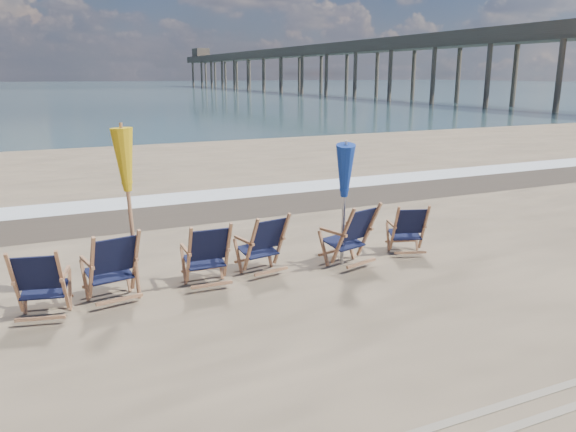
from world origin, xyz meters
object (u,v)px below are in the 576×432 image
Objects in this scene: beach_chair_2 at (228,253)px; beach_chair_5 at (424,229)px; beach_chair_1 at (136,263)px; fishing_pier at (318,63)px; umbrella_blue at (344,175)px; beach_chair_3 at (282,242)px; umbrella_yellow at (128,170)px; beach_chair_4 at (369,232)px; beach_chair_0 at (63,283)px.

beach_chair_2 is 3.58m from beach_chair_5.
beach_chair_2 is (1.33, -0.05, -0.02)m from beach_chair_1.
beach_chair_2 is at bearing -118.49° from fishing_pier.
fishing_pier reaches higher than umbrella_blue.
beach_chair_3 is (2.31, 0.18, -0.03)m from beach_chair_1.
umbrella_yellow is 0.02× the size of fishing_pier.
beach_chair_4 is at bearing -116.95° from fishing_pier.
umbrella_blue is at bearing -12.84° from beach_chair_4.
beach_chair_0 is 0.94× the size of beach_chair_1.
beach_chair_1 is (0.97, 0.32, 0.03)m from beach_chair_0.
beach_chair_1 is 0.45× the size of umbrella_yellow.
beach_chair_4 is at bearing -163.74° from beach_chair_0.
beach_chair_4 is at bearing 17.60° from beach_chair_5.
beach_chair_0 is 3.33m from beach_chair_3.
beach_chair_1 is at bearing -0.27° from beach_chair_2.
beach_chair_4 is 4.02m from umbrella_yellow.
beach_chair_1 is 2.32m from beach_chair_3.
beach_chair_0 is 0.98× the size of beach_chair_2.
umbrella_yellow is at bearing -17.13° from beach_chair_4.
beach_chair_5 is 0.45× the size of umbrella_blue.
umbrella_blue is at bearing 154.37° from beach_chair_3.
fishing_pier reaches higher than beach_chair_5.
umbrella_blue is 0.01× the size of fishing_pier.
beach_chair_5 is (5.89, 0.24, -0.03)m from beach_chair_0.
umbrella_yellow reaches higher than beach_chair_1.
fishing_pier reaches higher than umbrella_yellow.
beach_chair_4 is at bearing -178.62° from beach_chair_2.
beach_chair_3 reaches higher than beach_chair_0.
umbrella_yellow is at bearing -145.69° from beach_chair_0.
umbrella_yellow is at bearing 177.69° from umbrella_blue.
umbrella_blue reaches higher than beach_chair_1.
umbrella_yellow is (-1.34, 0.10, 1.33)m from beach_chair_2.
beach_chair_5 is at bearing 163.52° from beach_chair_4.
beach_chair_1 is 4.92m from beach_chair_5.
beach_chair_0 is 2.32m from beach_chair_2.
beach_chair_3 is at bearing -158.18° from beach_chair_0.
umbrella_blue reaches higher than beach_chair_2.
fishing_pier reaches higher than beach_chair_4.
beach_chair_3 is at bearing -165.24° from beach_chair_2.
beach_chair_1 is at bearing -148.63° from beach_chair_0.
fishing_pier is at bearing -116.81° from beach_chair_2.
beach_chair_0 is 4.77m from beach_chair_4.
beach_chair_5 is at bearing -178.84° from beach_chair_2.
beach_chair_3 is 1.50m from beach_chair_4.
beach_chair_2 is 2.46m from beach_chair_4.
beach_chair_2 is at bearing -4.11° from umbrella_yellow.
fishing_pier is at bearing -132.44° from beach_chair_4.
umbrella_blue is (3.29, -0.13, -0.29)m from umbrella_yellow.
beach_chair_2 is 1.01m from beach_chair_3.
umbrella_yellow is at bearing -2.42° from beach_chair_2.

